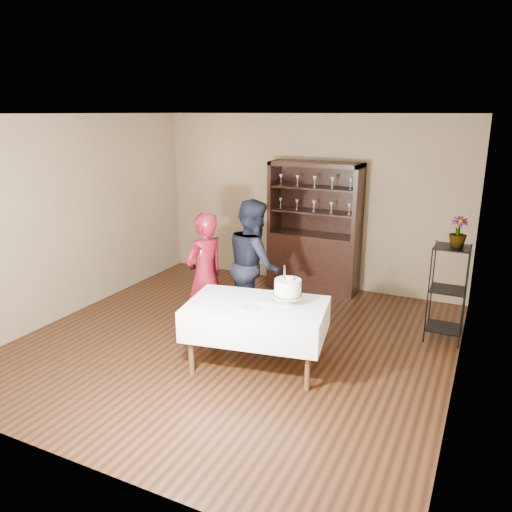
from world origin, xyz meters
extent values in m
plane|color=black|center=(0.00, 0.00, 0.00)|extent=(5.00, 5.00, 0.00)
plane|color=silver|center=(0.00, 0.00, 2.70)|extent=(5.00, 5.00, 0.00)
cube|color=brown|center=(0.00, 2.50, 1.35)|extent=(5.00, 0.02, 2.70)
cube|color=brown|center=(-2.50, 0.00, 1.35)|extent=(0.02, 5.00, 2.70)
cube|color=brown|center=(2.50, 0.00, 1.35)|extent=(0.02, 5.00, 2.70)
cube|color=black|center=(0.20, 2.24, 0.45)|extent=(1.40, 0.48, 0.90)
cube|color=black|center=(0.20, 2.46, 1.45)|extent=(1.40, 0.03, 1.10)
cube|color=black|center=(0.20, 2.24, 1.97)|extent=(1.40, 0.48, 0.06)
cube|color=black|center=(0.20, 2.24, 1.25)|extent=(1.28, 0.42, 0.02)
cube|color=black|center=(0.20, 2.24, 1.62)|extent=(1.28, 0.42, 0.02)
cylinder|color=black|center=(2.08, 1.00, 0.60)|extent=(0.02, 0.02, 1.20)
cylinder|color=black|center=(2.48, 1.00, 0.60)|extent=(0.02, 0.02, 1.20)
cylinder|color=black|center=(2.08, 1.40, 0.60)|extent=(0.02, 0.02, 1.20)
cylinder|color=black|center=(2.48, 1.40, 0.60)|extent=(0.02, 0.02, 1.20)
cube|color=black|center=(2.28, 1.20, 0.15)|extent=(0.40, 0.40, 0.02)
cube|color=black|center=(2.28, 1.20, 0.65)|extent=(0.40, 0.40, 0.01)
cube|color=black|center=(2.28, 1.20, 1.18)|extent=(0.40, 0.40, 0.02)
cube|color=white|center=(0.49, -0.43, 0.57)|extent=(1.62, 1.16, 0.34)
cylinder|color=#4F321D|center=(-0.07, -0.88, 0.35)|extent=(0.06, 0.06, 0.70)
cylinder|color=#4F321D|center=(1.17, -0.66, 0.35)|extent=(0.06, 0.06, 0.70)
cylinder|color=#4F321D|center=(-0.19, -0.20, 0.35)|extent=(0.06, 0.06, 0.70)
cylinder|color=#4F321D|center=(1.05, 0.02, 0.35)|extent=(0.06, 0.06, 0.70)
imported|color=#380511|center=(-0.41, -0.02, 0.79)|extent=(0.53, 0.66, 1.58)
imported|color=black|center=(-0.02, 0.55, 0.84)|extent=(1.00, 1.04, 1.69)
cylinder|color=white|center=(0.79, -0.29, 0.74)|extent=(0.18, 0.18, 0.01)
cylinder|color=white|center=(0.79, -0.29, 0.78)|extent=(0.04, 0.04, 0.09)
cylinder|color=white|center=(0.79, -0.29, 0.83)|extent=(0.32, 0.32, 0.01)
cylinder|color=#4E7437|center=(0.79, -0.29, 0.85)|extent=(0.31, 0.31, 0.02)
cylinder|color=white|center=(0.79, -0.29, 0.93)|extent=(0.37, 0.37, 0.18)
sphere|color=#597CC0|center=(0.82, -0.29, 1.03)|extent=(0.02, 0.02, 0.02)
cube|color=silver|center=(0.76, -0.31, 1.08)|extent=(0.02, 0.02, 0.12)
cube|color=black|center=(0.76, -0.31, 1.15)|extent=(0.02, 0.02, 0.05)
cylinder|color=white|center=(0.48, -0.59, 0.75)|extent=(0.24, 0.24, 0.01)
cylinder|color=white|center=(0.52, -0.32, 0.75)|extent=(0.22, 0.22, 0.01)
imported|color=#4E7437|center=(2.32, 1.23, 1.37)|extent=(0.24, 0.24, 0.36)
camera|label=1|loc=(2.65, -4.93, 2.72)|focal=35.00mm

